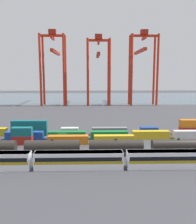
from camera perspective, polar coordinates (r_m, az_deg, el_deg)
ground_plane at (r=118.88m, az=-6.00°, el=-1.55°), size 420.00×420.00×0.00m
harbour_water at (r=227.26m, az=-3.90°, el=3.31°), size 400.00×110.00×0.01m
passenger_train at (r=56.44m, az=-4.40°, el=-10.77°), size 60.61×3.14×3.90m
freight_tank_row at (r=65.57m, az=4.13°, el=-8.04°), size 79.83×2.95×4.41m
shipping_container_2 at (r=78.63m, az=-16.95°, el=-6.17°), size 6.04×2.44×2.60m
shipping_container_3 at (r=78.03m, az=-17.04°, el=-4.32°), size 6.04×2.44×2.60m
shipping_container_4 at (r=76.15m, az=-6.82°, el=-6.33°), size 12.10×2.44×2.60m
shipping_container_5 at (r=76.14m, az=3.66°, el=-6.29°), size 12.10×2.44×2.60m
shipping_container_9 at (r=84.12m, az=-16.48°, el=-5.19°), size 12.10×2.44×2.60m
shipping_container_10 at (r=81.69m, az=-7.12°, el=-5.31°), size 12.10×2.44×2.60m
shipping_container_11 at (r=81.51m, az=2.54°, el=-5.28°), size 12.10×2.44×2.60m
shipping_container_12 at (r=83.60m, az=11.97°, el=-5.11°), size 12.10×2.44×2.60m
shipping_container_13 at (r=87.79m, az=20.72°, el=-4.83°), size 12.10×2.44×2.60m
shipping_container_16 at (r=89.38m, az=-15.40°, el=-4.34°), size 12.10×2.44×2.60m
shipping_container_17 at (r=88.85m, az=-15.47°, el=-2.71°), size 12.10×2.44×2.60m
shipping_container_18 at (r=87.12m, az=-6.50°, el=-4.42°), size 6.04×2.44×2.60m
shipping_container_19 at (r=87.02m, az=2.65°, el=-4.39°), size 12.10×2.44×2.60m
shipping_container_20 at (r=89.11m, az=11.60°, el=-4.25°), size 6.04×2.44×2.60m
shipping_container_21 at (r=93.23m, az=19.93°, el=-4.02°), size 6.04×2.44×2.60m
shipping_container_22 at (r=92.72m, az=20.02°, el=-2.46°), size 6.04×2.44×2.60m
gantry_crane_west at (r=176.83m, az=-10.12°, el=11.60°), size 16.99×38.29×50.42m
gantry_crane_central at (r=174.43m, az=0.09°, el=11.18°), size 16.11×34.33×47.49m
gantry_crane_east at (r=178.78m, az=10.17°, el=11.67°), size 19.01×39.25×50.57m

